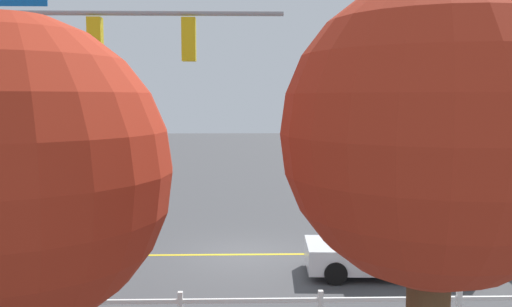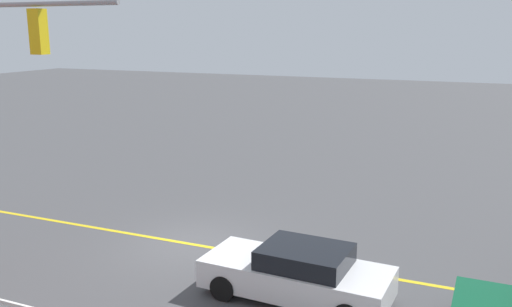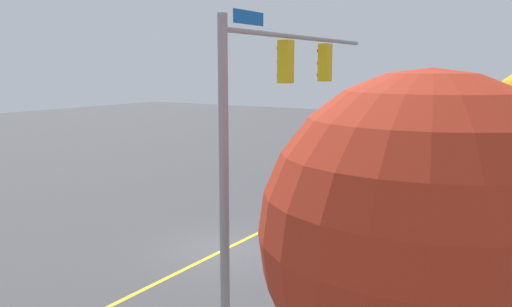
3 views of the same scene
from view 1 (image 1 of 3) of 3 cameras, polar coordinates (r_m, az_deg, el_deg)
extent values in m
plane|color=#444447|center=(17.56, -1.25, -10.87)|extent=(120.00, 120.00, 0.00)
cube|color=gold|center=(18.02, 11.81, -10.55)|extent=(28.00, 0.16, 0.01)
cylinder|color=gray|center=(12.91, -12.95, 14.58)|extent=(6.88, 0.12, 0.12)
cube|color=#0C59B2|center=(13.66, -23.87, 14.94)|extent=(1.10, 0.03, 0.28)
cube|color=gold|center=(13.05, -16.99, 11.73)|extent=(0.32, 0.28, 1.00)
sphere|color=red|center=(13.23, -16.85, 13.05)|extent=(0.17, 0.17, 0.17)
sphere|color=orange|center=(13.19, -16.81, 11.67)|extent=(0.17, 0.17, 0.17)
sphere|color=#148C19|center=(13.16, -16.77, 10.28)|extent=(0.17, 0.17, 0.17)
cube|color=gold|center=(12.65, -7.27, 12.13)|extent=(0.32, 0.28, 1.00)
sphere|color=red|center=(12.84, -7.22, 13.47)|extent=(0.17, 0.17, 0.17)
sphere|color=orange|center=(12.80, -7.20, 12.05)|extent=(0.17, 0.17, 0.17)
sphere|color=#148C19|center=(12.77, -7.18, 10.63)|extent=(0.17, 0.17, 0.17)
cube|color=silver|center=(15.97, 13.91, -10.65)|extent=(4.70, 2.06, 0.70)
cube|color=black|center=(15.87, 14.79, -8.60)|extent=(2.17, 1.75, 0.47)
cylinder|color=black|center=(14.97, 8.60, -12.67)|extent=(0.65, 0.25, 0.64)
cylinder|color=black|center=(16.60, 7.85, -10.78)|extent=(0.65, 0.25, 0.64)
cylinder|color=black|center=(15.67, 20.32, -12.13)|extent=(0.65, 0.25, 0.64)
cylinder|color=black|center=(17.23, 18.45, -10.41)|extent=(0.65, 0.25, 0.64)
cube|color=white|center=(11.65, 14.30, -15.03)|extent=(26.00, 0.06, 0.09)
sphere|color=#B22D19|center=(6.30, -24.80, -1.92)|extent=(3.46, 3.46, 3.46)
sphere|color=#B22D19|center=(5.36, 18.68, 2.02)|extent=(2.98, 2.98, 2.98)
camera|label=2|loc=(8.74, 70.35, 11.41)|focal=38.66mm
camera|label=3|loc=(15.74, -67.71, 6.70)|focal=36.69mm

